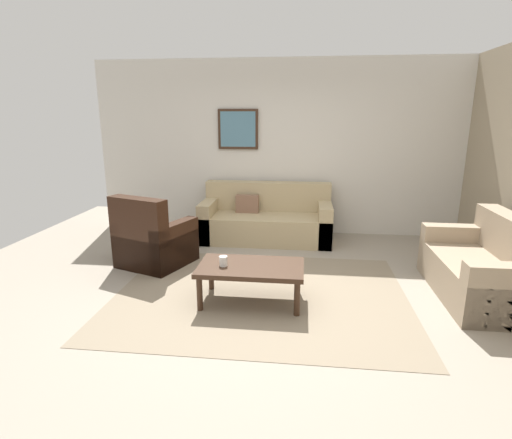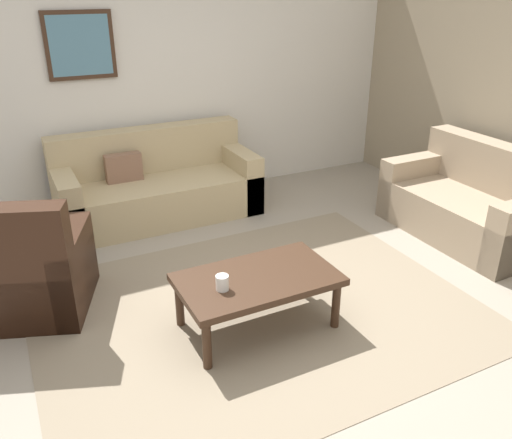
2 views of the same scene
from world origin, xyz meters
name	(u,v)px [view 2 (image 2 of 2)]	position (x,y,z in m)	size (l,w,h in m)	color
ground_plane	(257,310)	(0.00, 0.00, 0.00)	(8.00, 8.00, 0.00)	gray
rear_partition	(145,72)	(0.00, 2.60, 1.40)	(6.00, 0.12, 2.80)	silver
area_rug	(257,309)	(0.00, 0.00, 0.00)	(3.19, 2.50, 0.01)	gray
couch_main	(156,187)	(-0.13, 2.11, 0.30)	(2.02, 0.88, 0.88)	tan
couch_loveseat	(473,205)	(2.46, 0.24, 0.30)	(0.87, 1.55, 0.88)	gray
armchair_leather	(27,276)	(-1.50, 0.73, 0.31)	(1.03, 1.03, 0.95)	black
coffee_table	(258,283)	(-0.08, -0.17, 0.36)	(1.10, 0.64, 0.41)	#382316
cup	(222,283)	(-0.37, -0.22, 0.46)	(0.09, 0.09, 0.10)	white
framed_artwork	(80,45)	(-0.64, 2.51, 1.71)	(0.65, 0.04, 0.64)	#382316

